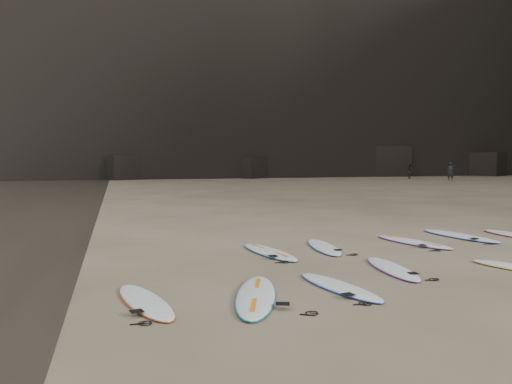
# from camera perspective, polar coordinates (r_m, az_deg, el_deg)

# --- Properties ---
(ground) EXTENTS (240.00, 240.00, 0.00)m
(ground) POSITION_cam_1_polar(r_m,az_deg,el_deg) (10.81, 20.36, -8.54)
(ground) COLOR #897559
(ground) RESTS_ON ground
(headland) EXTENTS (170.00, 101.00, 63.47)m
(headland) POSITION_cam_1_polar(r_m,az_deg,el_deg) (67.37, 12.39, 20.04)
(headland) COLOR black
(headland) RESTS_ON ground
(surfboard_0) EXTENTS (1.42, 2.67, 0.09)m
(surfboard_0) POSITION_cam_1_polar(r_m,az_deg,el_deg) (8.33, -0.02, -11.71)
(surfboard_0) COLOR white
(surfboard_0) RESTS_ON ground
(surfboard_1) EXTENTS (0.99, 2.29, 0.08)m
(surfboard_1) POSITION_cam_1_polar(r_m,az_deg,el_deg) (9.02, 9.49, -10.58)
(surfboard_1) COLOR white
(surfboard_1) RESTS_ON ground
(surfboard_2) EXTENTS (0.82, 2.32, 0.08)m
(surfboard_2) POSITION_cam_1_polar(r_m,az_deg,el_deg) (10.67, 15.28, -8.38)
(surfboard_2) COLOR white
(surfboard_2) RESTS_ON ground
(surfboard_5) EXTENTS (1.04, 2.52, 0.09)m
(surfboard_5) POSITION_cam_1_polar(r_m,az_deg,el_deg) (12.03, 1.53, -6.82)
(surfboard_5) COLOR white
(surfboard_5) RESTS_ON ground
(surfboard_6) EXTENTS (0.88, 2.41, 0.08)m
(surfboard_6) POSITION_cam_1_polar(r_m,az_deg,el_deg) (12.79, 7.76, -6.21)
(surfboard_6) COLOR white
(surfboard_6) RESTS_ON ground
(surfboard_7) EXTENTS (1.21, 2.57, 0.09)m
(surfboard_7) POSITION_cam_1_polar(r_m,az_deg,el_deg) (14.04, 17.52, -5.44)
(surfboard_7) COLOR white
(surfboard_7) RESTS_ON ground
(surfboard_8) EXTENTS (1.10, 2.76, 0.10)m
(surfboard_8) POSITION_cam_1_polar(r_m,az_deg,el_deg) (15.57, 22.27, -4.62)
(surfboard_8) COLOR white
(surfboard_8) RESTS_ON ground
(surfboard_11) EXTENTS (1.07, 2.33, 0.08)m
(surfboard_11) POSITION_cam_1_polar(r_m,az_deg,el_deg) (8.23, -12.57, -12.04)
(surfboard_11) COLOR white
(surfboard_11) RESTS_ON ground
(person_a) EXTENTS (0.79, 0.74, 1.81)m
(person_a) POSITION_cam_1_polar(r_m,az_deg,el_deg) (52.70, 21.35, 2.21)
(person_a) COLOR black
(person_a) RESTS_ON ground
(person_b) EXTENTS (0.91, 0.98, 1.61)m
(person_b) POSITION_cam_1_polar(r_m,az_deg,el_deg) (56.36, 17.25, 2.30)
(person_b) COLOR black
(person_b) RESTS_ON ground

